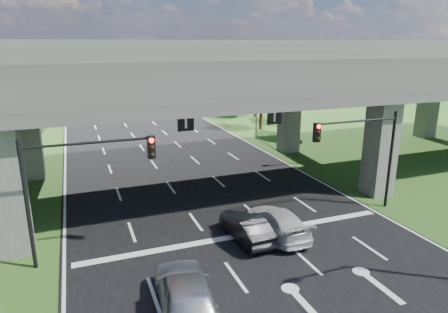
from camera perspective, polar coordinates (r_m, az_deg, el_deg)
ground at (r=18.85m, az=6.92°, el=-15.71°), size 160.00×160.00×0.00m
road at (r=27.16m, az=-2.90°, el=-5.38°), size 18.00×120.00×0.03m
overpass at (r=27.30m, az=-4.47°, el=11.77°), size 80.00×15.00×10.00m
signal_right at (r=24.48m, az=19.32°, el=1.60°), size 5.76×0.54×6.00m
signal_left at (r=18.92m, az=-20.20°, el=-2.52°), size 5.76×0.54×6.00m
streetlight_far at (r=42.26m, az=4.26°, el=10.37°), size 3.38×0.25×10.00m
streetlight_beyond at (r=57.11m, az=-2.67°, el=11.80°), size 3.38×0.25×10.00m
tree_left_far at (r=56.56m, az=-26.46°, el=9.44°), size 4.80×4.80×8.32m
tree_right_near at (r=47.26m, az=5.43°, el=9.27°), size 4.20×4.20×7.28m
tree_right_mid at (r=55.76m, az=4.57°, el=9.94°), size 3.91×3.90×6.76m
tree_right_far at (r=61.59m, az=-2.09°, el=11.14°), size 4.50×4.50×7.80m
car_silver at (r=15.72m, az=-5.51°, el=-18.89°), size 2.57×5.25×1.72m
car_dark at (r=20.89m, az=3.25°, el=-10.10°), size 1.59×4.11×1.34m
car_white at (r=21.59m, az=7.56°, el=-9.23°), size 2.00×4.84×1.40m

